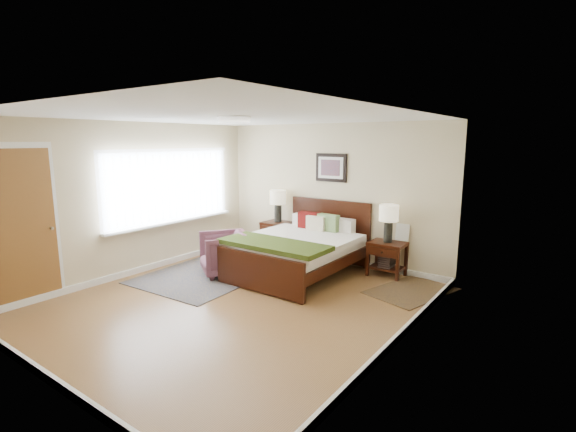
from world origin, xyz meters
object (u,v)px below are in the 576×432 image
object	(u,v)px
lamp_left	(278,200)
rug_persian	(213,272)
lamp_right	(389,217)
armchair	(225,253)
nightstand_left	(277,228)
nightstand_right	(387,255)
bed	(299,244)

from	to	relation	value
lamp_left	rug_persian	bearing A→B (deg)	-96.99
lamp_right	armchair	distance (m)	2.75
nightstand_left	rug_persian	distance (m)	1.64
armchair	lamp_right	bearing A→B (deg)	68.57
nightstand_right	rug_persian	xyz separation A→B (m)	(-2.43, -1.55, -0.34)
lamp_left	nightstand_left	bearing A→B (deg)	-90.00
nightstand_right	lamp_left	world-z (taller)	lamp_left
lamp_right	rug_persian	xyz separation A→B (m)	(-2.43, -1.57, -0.98)
nightstand_left	lamp_right	xyz separation A→B (m)	(2.24, 0.02, 0.47)
nightstand_left	nightstand_right	bearing A→B (deg)	0.25
nightstand_left	lamp_right	bearing A→B (deg)	0.56
nightstand_right	armchair	distance (m)	2.66
lamp_left	lamp_right	distance (m)	2.24
bed	rug_persian	world-z (taller)	bed
bed	lamp_left	xyz separation A→B (m)	(-1.04, 0.80, 0.55)
rug_persian	lamp_left	bearing A→B (deg)	80.28
lamp_left	nightstand_right	bearing A→B (deg)	-0.31
nightstand_left	armchair	world-z (taller)	armchair
lamp_left	rug_persian	world-z (taller)	lamp_left
lamp_right	armchair	size ratio (longest dim) A/B	0.79
bed	lamp_right	distance (m)	1.52
armchair	rug_persian	distance (m)	0.42
nightstand_left	lamp_right	world-z (taller)	lamp_right
nightstand_right	lamp_right	size ratio (longest dim) A/B	0.94
nightstand_left	nightstand_right	size ratio (longest dim) A/B	1.13
lamp_right	rug_persian	distance (m)	3.06
bed	lamp_left	world-z (taller)	lamp_left
bed	nightstand_left	xyz separation A→B (m)	(-1.04, 0.78, 0.00)
bed	nightstand_right	size ratio (longest dim) A/B	3.66
bed	armchair	distance (m)	1.24
rug_persian	nightstand_right	bearing A→B (deg)	29.82
lamp_right	rug_persian	bearing A→B (deg)	-147.25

